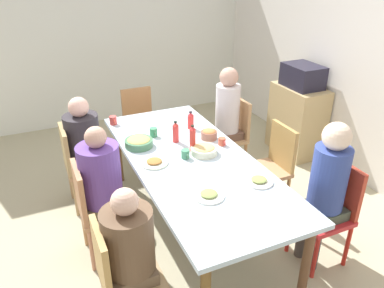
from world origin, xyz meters
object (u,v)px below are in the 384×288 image
Objects in this scene: plate_1 at (154,162)px; plate_2 at (209,195)px; cup_1 at (154,132)px; chair_2 at (273,163)px; bowl_0 at (209,134)px; chair_6 at (330,208)px; chair_0 at (94,206)px; chair_3 at (140,120)px; person_6 at (327,184)px; chair_5 at (232,132)px; bottle_2 at (191,120)px; person_1 at (85,142)px; cup_3 at (113,120)px; microwave at (303,76)px; bottle_1 at (175,132)px; person_4 at (131,248)px; bottle_0 at (193,139)px; side_cabinet at (297,120)px; plate_0 at (259,181)px; dining_table at (192,166)px; bowl_1 at (204,150)px; chair_4 at (119,274)px; cup_0 at (185,154)px; person_5 at (227,113)px; chair_1 at (78,162)px; bowl_2 at (139,142)px; cup_2 at (222,142)px.

plate_1 is 0.67m from plate_2.
chair_2 is at bearing 60.77° from cup_1.
bowl_0 is 0.55m from cup_1.
bowl_0 is at bearing -153.30° from chair_6.
chair_3 is at bearing 150.99° from chair_0.
chair_0 is at bearing -51.45° from cup_1.
person_6 is at bearing 22.94° from bowl_0.
plate_1 is at bearing -58.18° from chair_5.
bottle_2 is (0.99, 0.26, 0.34)m from chair_3.
person_1 is at bearing -135.59° from person_6.
microwave reaches higher than cup_3.
plate_2 is at bearing -7.11° from bottle_1.
person_4 is 7.19× the size of bowl_0.
bottle_0 is (0.68, 0.87, 0.16)m from person_1.
bottle_2 is 1.72m from side_cabinet.
bottle_0 is at bearing -159.70° from plate_0.
microwave reaches higher than chair_6.
bowl_0 is (-1.13, -0.48, 0.04)m from person_6.
person_6 reaches higher than plate_2.
dining_table is 9.98× the size of bowl_1.
chair_6 is at bearing 23.74° from bottle_2.
chair_2 is at bearing 114.66° from chair_4.
plate_2 is 1.17m from cup_1.
person_4 is at bearing -41.36° from cup_0.
chair_0 reaches higher than cup_3.
person_5 is 11.58× the size of cup_3.
chair_1 is 8.15× the size of cup_0.
cup_0 is 2.15m from microwave.
chair_2 is 1.88× the size of microwave.
chair_2 reaches higher than plate_0.
bottle_1 is at bearing 172.90° from cup_0.
person_4 is at bearing -57.51° from microwave.
plate_2 is 1.66m from cup_3.
cup_3 is at bearing -171.07° from bowl_2.
bowl_0 is 0.32m from bottle_0.
chair_0 is 3.75× the size of plate_1.
chair_0 reaches higher than plate_2.
bowl_2 reaches higher than cup_2.
bottle_0 is (-0.96, -0.82, 0.37)m from chair_6.
bottle_1 is at bearing 134.44° from plate_1.
person_4 is at bearing 90.00° from chair_4.
chair_0 is 3.79× the size of plate_2.
cup_2 is at bearing -63.28° from side_cabinet.
chair_3 is 2.21m from plate_0.
bowl_2 is 0.25m from cup_1.
chair_2 is 3.75× the size of plate_1.
bottle_2 is at bearing 79.17° from person_1.
bottle_0 is (-0.96, 0.96, 0.37)m from chair_4.
bowl_0 is at bearing -43.20° from person_5.
bottle_0 is at bearing 16.39° from bottle_1.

